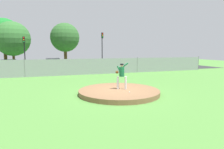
{
  "coord_description": "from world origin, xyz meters",
  "views": [
    {
      "loc": [
        -4.21,
        -10.74,
        2.72
      ],
      "look_at": [
        -0.01,
        1.28,
        1.07
      ],
      "focal_mm": 30.17,
      "sensor_mm": 36.0,
      "label": 1
    }
  ],
  "objects": [
    {
      "name": "tree_broad_left",
      "position": [
        -0.97,
        23.59,
        4.91
      ],
      "size": [
        5.01,
        5.01,
        7.45
      ],
      "color": "#4C331E",
      "rests_on": "ground_plane"
    },
    {
      "name": "parked_car_slate",
      "position": [
        -3.47,
        14.03,
        0.82
      ],
      "size": [
        1.86,
        4.49,
        1.72
      ],
      "color": "slate",
      "rests_on": "ground_plane"
    },
    {
      "name": "chainlink_fence",
      "position": [
        0.0,
        10.0,
        0.89
      ],
      "size": [
        31.64,
        0.07,
        1.88
      ],
      "color": "gray",
      "rests_on": "ground_plane"
    },
    {
      "name": "parked_car_charcoal",
      "position": [
        -8.65,
        14.36,
        0.77
      ],
      "size": [
        2.04,
        4.28,
        1.6
      ],
      "color": "#232328",
      "rests_on": "ground_plane"
    },
    {
      "name": "baseball",
      "position": [
        0.24,
        -1.06,
        0.31
      ],
      "size": [
        0.07,
        0.07,
        0.07
      ],
      "primitive_type": "sphere",
      "color": "white",
      "rests_on": "pitchers_mound"
    },
    {
      "name": "pitchers_mound",
      "position": [
        0.0,
        0.0,
        0.14
      ],
      "size": [
        5.02,
        5.02,
        0.27
      ],
      "primitive_type": "cylinder",
      "color": "brown",
      "rests_on": "ground_plane"
    },
    {
      "name": "pitcher_youth",
      "position": [
        0.21,
        0.1,
        1.27
      ],
      "size": [
        0.81,
        0.33,
        1.68
      ],
      "color": "silver",
      "rests_on": "pitchers_mound"
    },
    {
      "name": "traffic_light_far",
      "position": [
        4.5,
        19.05,
        3.75
      ],
      "size": [
        0.28,
        0.46,
        5.55
      ],
      "color": "black",
      "rests_on": "ground_plane"
    },
    {
      "name": "tree_slender_far",
      "position": [
        -10.52,
        24.23,
        5.21
      ],
      "size": [
        5.25,
        5.25,
        7.86
      ],
      "color": "#4C331E",
      "rests_on": "ground_plane"
    },
    {
      "name": "traffic_cone_orange",
      "position": [
        6.74,
        12.75,
        0.26
      ],
      "size": [
        0.4,
        0.4,
        0.55
      ],
      "color": "orange",
      "rests_on": "asphalt_strip"
    },
    {
      "name": "asphalt_strip",
      "position": [
        0.0,
        14.5,
        0.0
      ],
      "size": [
        44.0,
        7.0,
        0.01
      ],
      "primitive_type": "cube",
      "color": "#2B2B2D",
      "rests_on": "ground_plane"
    },
    {
      "name": "tree_tall_centre",
      "position": [
        -9.03,
        22.23,
        4.47
      ],
      "size": [
        5.3,
        5.3,
        7.13
      ],
      "color": "#4C331E",
      "rests_on": "ground_plane"
    },
    {
      "name": "ground_plane",
      "position": [
        0.0,
        6.0,
        0.0
      ],
      "size": [
        80.0,
        80.0,
        0.0
      ],
      "primitive_type": "plane",
      "color": "#4C8438"
    },
    {
      "name": "traffic_light_near",
      "position": [
        -7.05,
        18.27,
        3.16
      ],
      "size": [
        0.28,
        0.46,
        4.6
      ],
      "color": "black",
      "rests_on": "ground_plane"
    }
  ]
}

